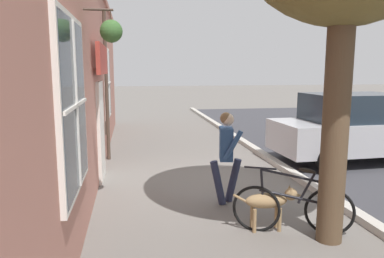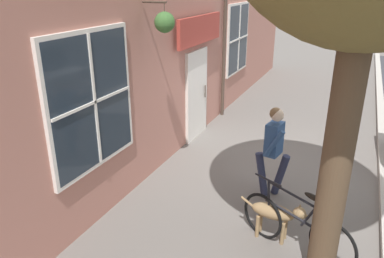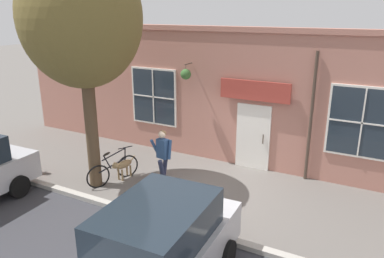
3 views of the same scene
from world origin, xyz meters
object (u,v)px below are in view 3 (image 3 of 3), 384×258
street_tree_by_curb (82,22)px  fire_hydrant (35,161)px  parked_car_mid_block (153,255)px  dog_on_leash (123,165)px  leaning_bicycle (113,170)px  pedestrian_walking (163,152)px

street_tree_by_curb → fire_hydrant: bearing=-84.1°
fire_hydrant → parked_car_mid_block: bearing=66.6°
dog_on_leash → parked_car_mid_block: size_ratio=0.24×
fire_hydrant → leaning_bicycle: bearing=105.1°
pedestrian_walking → street_tree_by_curb: size_ratio=0.25×
dog_on_leash → leaning_bicycle: leaning_bicycle is taller
dog_on_leash → street_tree_by_curb: street_tree_by_curb is taller
street_tree_by_curb → parked_car_mid_block: 6.17m
fire_hydrant → dog_on_leash: bearing=110.2°
pedestrian_walking → dog_on_leash: bearing=-73.5°
leaning_bicycle → dog_on_leash: bearing=156.7°
parked_car_mid_block → street_tree_by_curb: bearing=-126.2°
pedestrian_walking → parked_car_mid_block: 4.66m
pedestrian_walking → leaning_bicycle: size_ratio=0.98×
pedestrian_walking → fire_hydrant: bearing=-71.0°
pedestrian_walking → fire_hydrant: pedestrian_walking is taller
parked_car_mid_block → fire_hydrant: (-2.69, -6.20, -0.48)m
pedestrian_walking → street_tree_by_curb: (1.10, -1.63, 3.61)m
street_tree_by_curb → leaning_bicycle: size_ratio=3.95×
parked_car_mid_block → pedestrian_walking: bearing=-149.7°
dog_on_leash → leaning_bicycle: (0.29, -0.13, -0.06)m
dog_on_leash → parked_car_mid_block: parked_car_mid_block is taller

